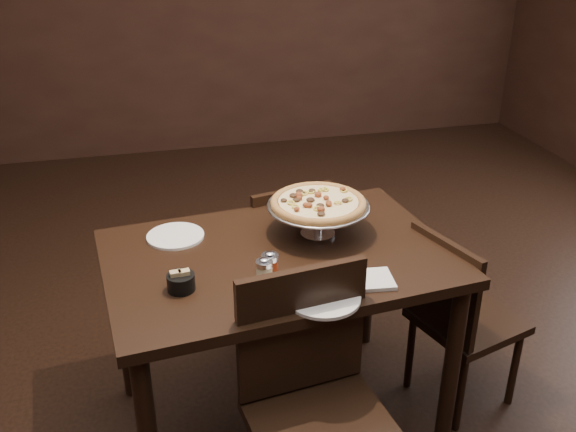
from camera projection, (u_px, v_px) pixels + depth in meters
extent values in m
cube|color=black|center=(299.00, 427.00, 2.70)|extent=(6.00, 7.00, 0.02)
cube|color=black|center=(278.00, 258.00, 2.40)|extent=(1.35, 0.97, 0.04)
cylinder|color=black|center=(451.00, 368.00, 2.44)|extent=(0.06, 0.06, 0.75)
cylinder|color=black|center=(123.00, 322.00, 2.71)|extent=(0.06, 0.06, 0.75)
cylinder|color=black|center=(368.00, 275.00, 3.06)|extent=(0.06, 0.06, 0.75)
cylinder|color=silver|center=(318.00, 233.00, 2.53)|extent=(0.14, 0.14, 0.01)
cylinder|color=silver|center=(318.00, 220.00, 2.50)|extent=(0.03, 0.03, 0.11)
cylinder|color=silver|center=(318.00, 207.00, 2.48)|extent=(0.10, 0.10, 0.01)
cylinder|color=#9B9BA0|center=(318.00, 206.00, 2.48)|extent=(0.39, 0.39, 0.01)
torus|color=#9B9BA0|center=(318.00, 206.00, 2.48)|extent=(0.40, 0.40, 0.01)
cylinder|color=brown|center=(318.00, 204.00, 2.47)|extent=(0.36, 0.36, 0.01)
torus|color=brown|center=(318.00, 203.00, 2.47)|extent=(0.37, 0.37, 0.03)
cylinder|color=#D6B775|center=(318.00, 202.00, 2.47)|extent=(0.31, 0.31, 0.01)
cylinder|color=beige|center=(264.00, 275.00, 2.18)|extent=(0.05, 0.05, 0.07)
cylinder|color=silver|center=(264.00, 263.00, 2.16)|extent=(0.06, 0.06, 0.02)
ellipsoid|color=silver|center=(264.00, 260.00, 2.16)|extent=(0.03, 0.03, 0.01)
cylinder|color=maroon|center=(270.00, 269.00, 2.22)|extent=(0.06, 0.06, 0.08)
cylinder|color=silver|center=(270.00, 257.00, 2.20)|extent=(0.06, 0.06, 0.02)
ellipsoid|color=silver|center=(270.00, 253.00, 2.19)|extent=(0.03, 0.03, 0.01)
cylinder|color=black|center=(181.00, 282.00, 2.16)|extent=(0.09, 0.09, 0.06)
cube|color=tan|center=(176.00, 280.00, 2.15)|extent=(0.04, 0.03, 0.06)
cube|color=tan|center=(185.00, 278.00, 2.15)|extent=(0.04, 0.03, 0.06)
cube|color=silver|center=(373.00, 280.00, 2.21)|extent=(0.15, 0.15, 0.01)
cylinder|color=white|center=(175.00, 236.00, 2.50)|extent=(0.22, 0.22, 0.01)
cylinder|color=white|center=(323.00, 298.00, 2.11)|extent=(0.25, 0.25, 0.01)
cone|color=silver|center=(332.00, 215.00, 2.39)|extent=(0.15, 0.15, 0.00)
cylinder|color=black|center=(332.00, 215.00, 2.39)|extent=(0.07, 0.11, 0.02)
cube|color=black|center=(275.00, 258.00, 3.15)|extent=(0.47, 0.47, 0.04)
cube|color=black|center=(292.00, 230.00, 2.91)|extent=(0.39, 0.12, 0.41)
cylinder|color=black|center=(289.00, 272.00, 3.44)|extent=(0.03, 0.03, 0.38)
cylinder|color=black|center=(234.00, 287.00, 3.31)|extent=(0.03, 0.03, 0.38)
cylinder|color=black|center=(319.00, 302.00, 3.18)|extent=(0.03, 0.03, 0.38)
cylinder|color=black|center=(260.00, 319.00, 3.05)|extent=(0.03, 0.03, 0.38)
cube|color=black|center=(325.00, 432.00, 2.05)|extent=(0.49, 0.49, 0.04)
cube|color=black|center=(301.00, 330.00, 2.10)|extent=(0.44, 0.09, 0.46)
cube|color=black|center=(467.00, 321.00, 2.69)|extent=(0.48, 0.48, 0.04)
cube|color=black|center=(442.00, 286.00, 2.51)|extent=(0.13, 0.38, 0.40)
cylinder|color=black|center=(514.00, 368.00, 2.73)|extent=(0.03, 0.03, 0.37)
cylinder|color=black|center=(462.00, 330.00, 2.98)|extent=(0.03, 0.03, 0.37)
cylinder|color=black|center=(460.00, 393.00, 2.59)|extent=(0.03, 0.03, 0.37)
cylinder|color=black|center=(410.00, 352.00, 2.83)|extent=(0.03, 0.03, 0.37)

